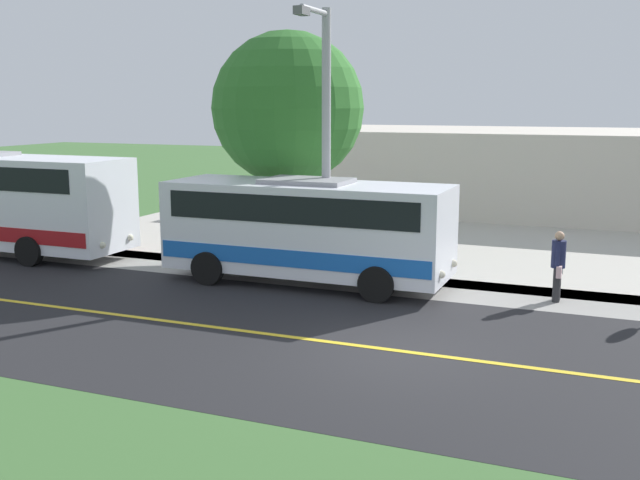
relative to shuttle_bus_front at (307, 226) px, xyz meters
The scene contains 10 objects.
ground_plane 6.12m from the shuttle_bus_front, 39.75° to the left, with size 120.00×120.00×0.00m, color #3D6633.
road_surface 6.12m from the shuttle_bus_front, 39.75° to the left, with size 8.00×100.00×0.01m, color black.
sidewalk 4.14m from the shuttle_bus_front, 99.77° to the left, with size 2.40×100.00×0.01m, color gray.
parking_lot_surface 10.49m from the shuttle_bus_front, 139.17° to the left, with size 14.00×36.00×0.01m, color #B2ADA3.
road_centre_line 6.11m from the shuttle_bus_front, 39.75° to the left, with size 0.16×100.00×0.00m, color gold.
shuttle_bus_front is the anchor object (origin of this frame).
pedestrian_with_bags 6.46m from the shuttle_bus_front, 94.67° to the left, with size 0.72×0.34×1.74m.
street_light_pole 2.49m from the shuttle_bus_front, 130.89° to the left, with size 1.97×0.24×7.19m.
tree_curbside 4.57m from the shuttle_bus_front, 147.12° to the right, with size 4.62×4.62×6.94m.
commercial_building 17.22m from the shuttle_bus_front, 168.14° to the left, with size 10.00×21.43×3.57m, color beige.
Camera 1 is at (13.48, 3.94, 4.79)m, focal length 41.84 mm.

